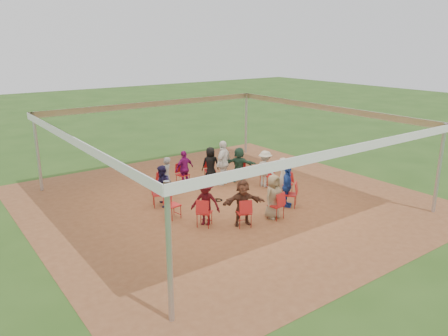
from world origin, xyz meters
TOP-DOWN VIEW (x-y plane):
  - ground at (0.00, 0.00)m, footprint 80.00×80.00m
  - dirt_patch at (0.00, 0.00)m, footprint 13.00×13.00m
  - tent at (0.00, 0.00)m, footprint 10.33×10.33m
  - chair_0 at (2.31, 0.34)m, footprint 0.50×0.48m
  - chair_1 at (1.83, 1.45)m, footprint 0.61×0.60m
  - chair_2 at (0.86, 2.17)m, footprint 0.55×0.56m
  - chair_3 at (-0.34, 2.31)m, footprint 0.48×0.50m
  - chair_4 at (-1.45, 1.83)m, footprint 0.60×0.61m
  - chair_5 at (-2.17, 0.86)m, footprint 0.56×0.55m
  - chair_6 at (-2.31, -0.34)m, footprint 0.50×0.48m
  - chair_7 at (-1.83, -1.45)m, footprint 0.61×0.60m
  - chair_8 at (-0.86, -2.17)m, footprint 0.55×0.56m
  - chair_9 at (0.34, -2.31)m, footprint 0.48×0.50m
  - chair_10 at (1.45, -1.83)m, footprint 0.60×0.61m
  - chair_11 at (2.17, -0.86)m, footprint 0.56×0.55m
  - person_seated_0 at (2.19, 0.33)m, footprint 0.59×0.99m
  - person_seated_1 at (1.73, 1.38)m, footprint 1.22×1.36m
  - person_seated_2 at (0.81, 2.06)m, footprint 0.80×0.62m
  - person_seated_3 at (-0.33, 2.19)m, footprint 0.90×0.55m
  - person_seated_4 at (-1.38, 1.73)m, footprint 0.63×0.60m
  - person_seated_5 at (-2.06, 0.81)m, footprint 0.63×0.80m
  - person_seated_6 at (-1.73, -1.38)m, footprint 0.94×1.02m
  - person_seated_7 at (-0.81, -2.06)m, footprint 1.43×0.95m
  - person_seated_8 at (0.33, -2.19)m, footprint 0.75×0.49m
  - person_seated_9 at (1.38, -1.73)m, footprint 0.93×0.86m
  - person_seated_10 at (2.06, -0.81)m, footprint 0.51×0.62m
  - standing_person at (1.05, 1.51)m, footprint 1.17×0.94m
  - cable_coil at (-0.19, 0.12)m, footprint 0.40×0.40m
  - laptop at (2.03, 0.30)m, footprint 0.32×0.38m

SIDE VIEW (x-z plane):
  - ground at x=0.00m, z-range 0.00..0.00m
  - dirt_patch at x=0.00m, z-range 0.01..0.01m
  - cable_coil at x=-0.19m, z-range 0.01..0.04m
  - chair_0 at x=2.31m, z-range 0.00..0.90m
  - chair_1 at x=1.83m, z-range 0.00..0.90m
  - chair_2 at x=0.86m, z-range 0.00..0.90m
  - chair_3 at x=-0.34m, z-range 0.00..0.90m
  - chair_4 at x=-1.45m, z-range 0.00..0.90m
  - chair_5 at x=-2.17m, z-range 0.00..0.90m
  - chair_6 at x=-2.31m, z-range 0.00..0.90m
  - chair_7 at x=-1.83m, z-range 0.00..0.90m
  - chair_8 at x=-0.86m, z-range 0.00..0.90m
  - chair_9 at x=0.34m, z-range 0.00..0.90m
  - chair_10 at x=1.45m, z-range 0.00..0.90m
  - chair_11 at x=2.17m, z-range 0.00..0.90m
  - laptop at x=2.03m, z-range 0.56..0.80m
  - person_seated_0 at x=2.19m, z-range 0.01..1.45m
  - person_seated_1 at x=1.73m, z-range 0.01..1.45m
  - person_seated_2 at x=0.81m, z-range 0.01..1.45m
  - person_seated_3 at x=-0.33m, z-range 0.01..1.45m
  - person_seated_4 at x=-1.38m, z-range 0.01..1.45m
  - person_seated_5 at x=-2.06m, z-range 0.01..1.45m
  - person_seated_6 at x=-1.73m, z-range 0.01..1.45m
  - person_seated_7 at x=-0.81m, z-range 0.01..1.45m
  - person_seated_8 at x=0.33m, z-range 0.01..1.45m
  - person_seated_9 at x=1.38m, z-range 0.01..1.45m
  - person_seated_10 at x=2.06m, z-range 0.01..1.45m
  - standing_person at x=1.05m, z-range 0.01..1.78m
  - tent at x=0.00m, z-range 0.87..3.87m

